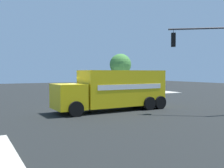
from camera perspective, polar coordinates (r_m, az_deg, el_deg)
The scene contains 7 objects.
ground_plane at distance 20.34m, azimuth -5.58°, elevation -5.40°, with size 100.00×100.00×0.00m, color black.
sidewalk_corner_near at distance 36.20m, azimuth 4.02°, elevation -1.76°, with size 10.01×10.01×0.14m, color #B2ADA0.
delivery_truck at distance 19.09m, azimuth 0.61°, elevation -1.23°, with size 8.53×2.87×2.98m.
traffic_light_primary at distance 18.62m, azimuth 21.84°, elevation 6.00°, with size 3.64×2.97×6.04m.
pedestrian_near_corner at distance 34.75m, azimuth 5.49°, elevation -0.28°, with size 0.36×0.47×1.66m.
picket_fence_run at distance 40.22m, azimuth 0.30°, elevation -0.53°, with size 6.58×0.05×0.95m.
shade_tree_near at distance 39.99m, azimuth 1.89°, elevation 4.33°, with size 3.35×3.35×5.58m.
Camera 1 is at (8.08, 18.45, 2.83)m, focal length 41.05 mm.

